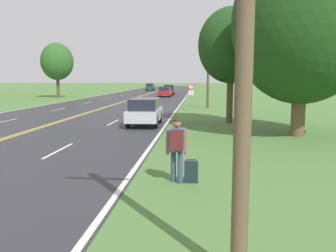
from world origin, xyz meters
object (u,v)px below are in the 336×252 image
object	(u,v)px
suitcase	(191,172)
traffic_sign	(191,90)
hitchhiker_person	(177,144)
car_red_hatchback_mid_near	(165,92)
car_dark_green_hatchback_receding	(150,87)
tree_left_verge	(231,46)
car_silver_suv_approaching	(145,111)
car_maroon_van_mid_far	(169,89)
tree_behind_sign	(57,62)
tree_mid_treeline	(303,23)

from	to	relation	value
suitcase	traffic_sign	distance (m)	22.16
hitchhiker_person	car_red_hatchback_mid_near	world-z (taller)	hitchhiker_person
car_dark_green_hatchback_receding	tree_left_verge	bearing A→B (deg)	-168.01
car_silver_suv_approaching	tree_left_verge	bearing A→B (deg)	105.42
hitchhiker_person	car_maroon_van_mid_far	xyz separation A→B (m)	(-4.60, 51.91, -0.19)
car_silver_suv_approaching	car_maroon_van_mid_far	size ratio (longest dim) A/B	1.07
traffic_sign	tree_behind_sign	xyz separation A→B (m)	(-19.95, 19.22, 3.40)
hitchhiker_person	car_dark_green_hatchback_receding	distance (m)	73.43
car_dark_green_hatchback_receding	car_maroon_van_mid_far	bearing A→B (deg)	-164.21
hitchhiker_person	car_maroon_van_mid_far	distance (m)	52.11
suitcase	car_red_hatchback_mid_near	distance (m)	44.89
car_red_hatchback_mid_near	tree_behind_sign	bearing A→B (deg)	-77.00
tree_mid_treeline	car_red_hatchback_mid_near	xyz separation A→B (m)	(-10.07, 36.20, -4.65)
hitchhiker_person	tree_behind_sign	world-z (taller)	tree_behind_sign
traffic_sign	tree_mid_treeline	size ratio (longest dim) A/B	0.26
car_red_hatchback_mid_near	car_dark_green_hatchback_receding	distance (m)	28.65
tree_left_verge	car_silver_suv_approaching	bearing A→B (deg)	-163.53
tree_behind_sign	car_dark_green_hatchback_receding	size ratio (longest dim) A/B	2.03
car_silver_suv_approaching	car_red_hatchback_mid_near	world-z (taller)	car_silver_suv_approaching
traffic_sign	car_red_hatchback_mid_near	size ratio (longest dim) A/B	0.69
tree_behind_sign	car_silver_suv_approaching	distance (m)	34.55
hitchhiker_person	tree_mid_treeline	xyz separation A→B (m)	(5.47, 8.45, 4.37)
tree_left_verge	tree_behind_sign	bearing A→B (deg)	128.89
tree_left_verge	car_red_hatchback_mid_near	size ratio (longest dim) A/B	2.06
car_silver_suv_approaching	hitchhiker_person	bearing A→B (deg)	11.70
traffic_sign	car_maroon_van_mid_far	bearing A→B (deg)	98.60
traffic_sign	tree_left_verge	xyz separation A→B (m)	(2.64, -8.78, 3.04)
tree_left_verge	hitchhiker_person	bearing A→B (deg)	-100.76
tree_left_verge	car_silver_suv_approaching	size ratio (longest dim) A/B	1.70
tree_mid_treeline	car_maroon_van_mid_far	bearing A→B (deg)	103.05
hitchhiker_person	car_red_hatchback_mid_near	distance (m)	44.88
hitchhiker_person	tree_mid_treeline	bearing A→B (deg)	-34.24
car_silver_suv_approaching	car_red_hatchback_mid_near	size ratio (longest dim) A/B	1.21
car_maroon_van_mid_far	car_dark_green_hatchback_receding	bearing A→B (deg)	-165.40
traffic_sign	hitchhiker_person	bearing A→B (deg)	-89.73
suitcase	traffic_sign	bearing A→B (deg)	-0.03
hitchhiker_person	tree_left_verge	bearing A→B (deg)	-12.07
car_silver_suv_approaching	car_red_hatchback_mid_near	distance (m)	32.88
tree_behind_sign	traffic_sign	bearing A→B (deg)	-43.94
car_red_hatchback_mid_near	suitcase	bearing A→B (deg)	7.39
suitcase	tree_behind_sign	size ratio (longest dim) A/B	0.08
tree_behind_sign	car_maroon_van_mid_far	xyz separation A→B (m)	(15.45, 10.55, -4.32)
tree_behind_sign	suitcase	bearing A→B (deg)	-63.68
car_silver_suv_approaching	car_dark_green_hatchback_receding	xyz separation A→B (m)	(-8.02, 60.82, -0.02)
hitchhiker_person	car_silver_suv_approaching	world-z (taller)	hitchhiker_person
car_silver_suv_approaching	car_red_hatchback_mid_near	xyz separation A→B (m)	(-1.93, 32.83, -0.08)
tree_behind_sign	car_maroon_van_mid_far	bearing A→B (deg)	34.32
hitchhiker_person	tree_mid_treeline	size ratio (longest dim) A/B	0.19
tree_mid_treeline	car_red_hatchback_mid_near	size ratio (longest dim) A/B	2.66
traffic_sign	tree_left_verge	distance (m)	9.66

